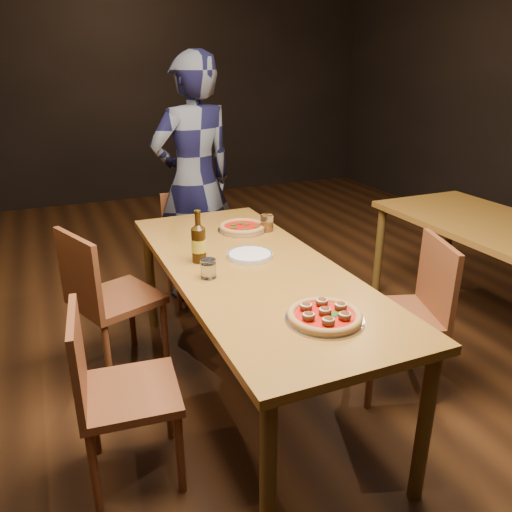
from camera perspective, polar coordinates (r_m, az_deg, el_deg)
name	(u,v)px	position (r m, az deg, el deg)	size (l,w,h in m)	color
ground	(252,390)	(2.88, -0.41, -15.07)	(9.00, 9.00, 0.00)	black
room_shell	(251,24)	(2.32, -0.54, 25.03)	(9.00, 9.00, 9.00)	black
table_main	(252,279)	(2.53, -0.45, -2.61)	(0.80, 2.00, 0.75)	olive
chair_main_nw	(130,391)	(2.21, -14.19, -14.78)	(0.40, 0.40, 0.85)	#602D19
chair_main_sw	(117,297)	(2.95, -15.64, -4.57)	(0.43, 0.43, 0.92)	#602D19
chair_main_e	(397,314)	(2.78, 15.83, -6.44)	(0.42, 0.42, 0.90)	#602D19
chair_end	(194,247)	(3.75, -7.11, 1.03)	(0.39, 0.39, 0.83)	#602D19
pizza_meatball	(325,315)	(2.00, 7.86, -6.74)	(0.32, 0.32, 0.06)	#B7B7BF
pizza_margherita	(242,227)	(3.03, -1.58, 3.31)	(0.30, 0.30, 0.04)	#B7B7BF
plate_stack	(250,255)	(2.61, -0.70, 0.08)	(0.24, 0.24, 0.02)	white
beer_bottle	(199,244)	(2.54, -6.56, 1.36)	(0.07, 0.07, 0.27)	black
water_glass	(208,269)	(2.36, -5.47, -1.44)	(0.07, 0.07, 0.09)	white
amber_glass	(267,223)	(3.01, 1.24, 3.80)	(0.08, 0.08, 0.10)	#A25612
diner	(194,182)	(3.69, -7.07, 8.42)	(0.65, 0.43, 1.79)	black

